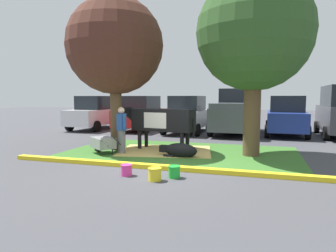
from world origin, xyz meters
The scene contains 18 objects.
ground_plane centered at (0.00, 0.00, 0.00)m, with size 80.00×80.00×0.00m, color #424247.
grass_island centered at (0.03, 1.98, 0.01)m, with size 8.02×4.67×0.02m, color #386B28.
curb_yellow centered at (0.03, -0.51, 0.06)m, with size 9.22×0.24×0.12m, color yellow.
hay_bedding centered at (-0.53, 2.05, 0.03)m, with size 3.20×2.40×0.04m, color tan.
shade_tree_left centered at (-2.38, 1.86, 3.78)m, with size 3.50×3.50×5.55m.
shade_tree_right centered at (2.44, 2.13, 3.98)m, with size 3.74×3.74×5.89m.
cow_holstein centered at (-0.79, 2.27, 1.11)m, with size 3.12×1.06×1.57m.
calf_lying centered at (0.24, 1.15, 0.24)m, with size 1.33×0.63×0.48m.
person_handler centered at (-1.84, 1.19, 0.87)m, with size 0.44×0.36×1.62m.
wheelbarrow centered at (-2.47, 0.98, 0.39)m, with size 1.44×1.26×0.63m.
bucket_pink centered at (-0.47, -1.37, 0.15)m, with size 0.30×0.30×0.28m.
bucket_yellow centered at (0.36, -1.60, 0.16)m, with size 0.33×0.33×0.31m.
bucket_green centered at (0.73, -1.22, 0.15)m, with size 0.31×0.31×0.30m.
hatchback_white centered at (-6.89, 8.09, 0.98)m, with size 2.14×4.46×2.02m.
sedan_red centered at (-4.02, 8.37, 0.98)m, with size 2.14×4.46×2.02m.
sedan_silver centered at (-1.13, 7.97, 0.98)m, with size 2.14×4.46×2.02m.
pickup_truck_black centered at (1.43, 8.42, 1.11)m, with size 2.36×5.46×2.42m.
sedan_blue centered at (4.00, 8.36, 0.98)m, with size 2.14×4.46×2.02m.
Camera 1 is at (2.67, -8.07, 1.96)m, focal length 31.92 mm.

